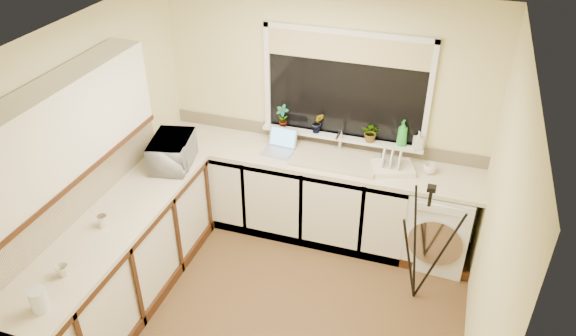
# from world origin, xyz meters

# --- Properties ---
(floor) EXTENTS (3.20, 3.20, 0.00)m
(floor) POSITION_xyz_m (0.00, 0.00, 0.00)
(floor) COLOR brown
(floor) RESTS_ON ground
(ceiling) EXTENTS (3.20, 3.20, 0.00)m
(ceiling) POSITION_xyz_m (0.00, 0.00, 2.45)
(ceiling) COLOR white
(ceiling) RESTS_ON ground
(wall_back) EXTENTS (3.20, 0.00, 3.20)m
(wall_back) POSITION_xyz_m (0.00, 1.50, 1.23)
(wall_back) COLOR beige
(wall_back) RESTS_ON ground
(wall_left) EXTENTS (0.00, 3.00, 3.00)m
(wall_left) POSITION_xyz_m (-1.60, 0.00, 1.23)
(wall_left) COLOR beige
(wall_left) RESTS_ON ground
(wall_right) EXTENTS (0.00, 3.00, 3.00)m
(wall_right) POSITION_xyz_m (1.60, 0.00, 1.23)
(wall_right) COLOR beige
(wall_right) RESTS_ON ground
(base_cabinet_back) EXTENTS (2.55, 0.60, 0.86)m
(base_cabinet_back) POSITION_xyz_m (-0.33, 1.20, 0.43)
(base_cabinet_back) COLOR silver
(base_cabinet_back) RESTS_ON floor
(base_cabinet_left) EXTENTS (0.54, 2.40, 0.86)m
(base_cabinet_left) POSITION_xyz_m (-1.30, -0.30, 0.43)
(base_cabinet_left) COLOR silver
(base_cabinet_left) RESTS_ON floor
(worktop_back) EXTENTS (3.20, 0.60, 0.04)m
(worktop_back) POSITION_xyz_m (0.00, 1.20, 0.88)
(worktop_back) COLOR beige
(worktop_back) RESTS_ON base_cabinet_back
(worktop_left) EXTENTS (0.60, 2.40, 0.04)m
(worktop_left) POSITION_xyz_m (-1.30, -0.30, 0.88)
(worktop_left) COLOR beige
(worktop_left) RESTS_ON base_cabinet_left
(upper_cabinet) EXTENTS (0.28, 1.90, 0.70)m
(upper_cabinet) POSITION_xyz_m (-1.44, -0.45, 1.80)
(upper_cabinet) COLOR silver
(upper_cabinet) RESTS_ON wall_left
(splashback_left) EXTENTS (0.02, 2.40, 0.45)m
(splashback_left) POSITION_xyz_m (-1.59, -0.30, 1.12)
(splashback_left) COLOR beige
(splashback_left) RESTS_ON wall_left
(splashback_back) EXTENTS (3.20, 0.02, 0.14)m
(splashback_back) POSITION_xyz_m (0.00, 1.49, 0.97)
(splashback_back) COLOR beige
(splashback_back) RESTS_ON wall_back
(window_glass) EXTENTS (1.50, 0.02, 1.00)m
(window_glass) POSITION_xyz_m (0.20, 1.49, 1.55)
(window_glass) COLOR black
(window_glass) RESTS_ON wall_back
(window_blind) EXTENTS (1.50, 0.02, 0.25)m
(window_blind) POSITION_xyz_m (0.20, 1.46, 1.92)
(window_blind) COLOR tan
(window_blind) RESTS_ON wall_back
(windowsill) EXTENTS (1.60, 0.14, 0.03)m
(windowsill) POSITION_xyz_m (0.20, 1.43, 1.04)
(windowsill) COLOR white
(windowsill) RESTS_ON wall_back
(sink) EXTENTS (0.82, 0.46, 0.03)m
(sink) POSITION_xyz_m (0.20, 1.20, 0.91)
(sink) COLOR tan
(sink) RESTS_ON worktop_back
(faucet) EXTENTS (0.03, 0.03, 0.24)m
(faucet) POSITION_xyz_m (0.20, 1.38, 1.02)
(faucet) COLOR silver
(faucet) RESTS_ON worktop_back
(washing_machine) EXTENTS (0.63, 0.61, 0.84)m
(washing_machine) POSITION_xyz_m (1.24, 1.18, 0.42)
(washing_machine) COLOR silver
(washing_machine) RESTS_ON floor
(laptop) EXTENTS (0.31, 0.31, 0.21)m
(laptop) POSITION_xyz_m (-0.37, 1.22, 0.95)
(laptop) COLOR #A7A7AF
(laptop) RESTS_ON worktop_back
(kettle) EXTENTS (0.18, 0.18, 0.23)m
(kettle) POSITION_xyz_m (-1.22, 0.50, 1.02)
(kettle) COLOR white
(kettle) RESTS_ON worktop_left
(dish_rack) EXTENTS (0.45, 0.39, 0.06)m
(dish_rack) POSITION_xyz_m (0.75, 1.18, 0.93)
(dish_rack) COLOR silver
(dish_rack) RESTS_ON worktop_back
(tripod) EXTENTS (0.64, 0.64, 1.21)m
(tripod) POSITION_xyz_m (1.14, 0.56, 0.60)
(tripod) COLOR black
(tripod) RESTS_ON floor
(glass_jug) EXTENTS (0.12, 0.12, 0.17)m
(glass_jug) POSITION_xyz_m (-1.20, -1.26, 0.99)
(glass_jug) COLOR silver
(glass_jug) RESTS_ON worktop_left
(steel_jar) EXTENTS (0.07, 0.07, 0.10)m
(steel_jar) POSITION_xyz_m (-1.32, -0.37, 0.95)
(steel_jar) COLOR silver
(steel_jar) RESTS_ON worktop_left
(microwave) EXTENTS (0.45, 0.57, 0.28)m
(microwave) POSITION_xyz_m (-1.23, 0.65, 1.04)
(microwave) COLOR silver
(microwave) RESTS_ON worktop_left
(plant_a) EXTENTS (0.14, 0.11, 0.25)m
(plant_a) POSITION_xyz_m (-0.40, 1.40, 1.17)
(plant_a) COLOR #999999
(plant_a) RESTS_ON windowsill
(plant_b) EXTENTS (0.14, 0.12, 0.21)m
(plant_b) POSITION_xyz_m (-0.04, 1.42, 1.16)
(plant_b) COLOR #999999
(plant_b) RESTS_ON windowsill
(plant_d) EXTENTS (0.18, 0.16, 0.20)m
(plant_d) POSITION_xyz_m (0.49, 1.41, 1.15)
(plant_d) COLOR #999999
(plant_d) RESTS_ON windowsill
(soap_bottle_green) EXTENTS (0.12, 0.12, 0.26)m
(soap_bottle_green) POSITION_xyz_m (0.78, 1.43, 1.18)
(soap_bottle_green) COLOR green
(soap_bottle_green) RESTS_ON windowsill
(soap_bottle_clear) EXTENTS (0.10, 0.10, 0.18)m
(soap_bottle_clear) POSITION_xyz_m (0.94, 1.40, 1.14)
(soap_bottle_clear) COLOR #999999
(soap_bottle_clear) RESTS_ON windowsill
(cup_back) EXTENTS (0.14, 0.14, 0.10)m
(cup_back) POSITION_xyz_m (1.08, 1.25, 0.95)
(cup_back) COLOR white
(cup_back) RESTS_ON worktop_back
(cup_left) EXTENTS (0.12, 0.12, 0.09)m
(cup_left) POSITION_xyz_m (-1.27, -0.94, 0.94)
(cup_left) COLOR beige
(cup_left) RESTS_ON worktop_left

